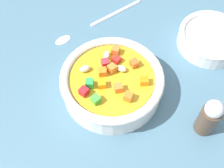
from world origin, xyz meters
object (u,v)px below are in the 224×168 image
(side_bowl_small, at_px, (211,38))
(spoon, at_px, (98,21))
(pepper_shaker, at_px, (209,117))
(soup_bowl_main, at_px, (112,83))

(side_bowl_small, bearing_deg, spoon, -128.52)
(spoon, height_order, side_bowl_small, side_bowl_small)
(side_bowl_small, bearing_deg, pepper_shaker, -36.34)
(spoon, bearing_deg, soup_bowl_main, 64.25)
(pepper_shaker, bearing_deg, side_bowl_small, 143.66)
(spoon, relative_size, pepper_shaker, 2.67)
(soup_bowl_main, xyz_separation_m, spoon, (-0.18, 0.04, -0.02))
(soup_bowl_main, height_order, spoon, soup_bowl_main)
(side_bowl_small, height_order, pepper_shaker, pepper_shaker)
(spoon, relative_size, side_bowl_small, 1.67)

